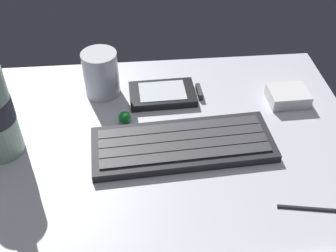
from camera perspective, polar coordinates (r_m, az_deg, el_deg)
name	(u,v)px	position (r cm, az deg, el deg)	size (l,w,h in cm)	color
ground_plane	(168,145)	(69.77, 0.02, -2.58)	(64.00, 48.00, 2.80)	silver
keyboard	(183,144)	(67.35, 2.03, -2.48)	(29.57, 12.60, 1.70)	#232328
handheld_device	(166,94)	(77.59, -0.29, 4.38)	(12.98, 7.98, 1.50)	black
juice_cup	(101,75)	(77.80, -9.06, 6.81)	(6.40, 6.40, 8.50)	silver
charger_block	(288,96)	(79.28, 15.97, 3.91)	(7.00, 5.60, 2.40)	white
trackball_mouse	(125,118)	(72.13, -5.91, 1.15)	(2.20, 2.20, 2.20)	#198C33
stylus_pen	(312,208)	(62.75, 18.97, -10.45)	(0.70, 0.70, 9.50)	#26262B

